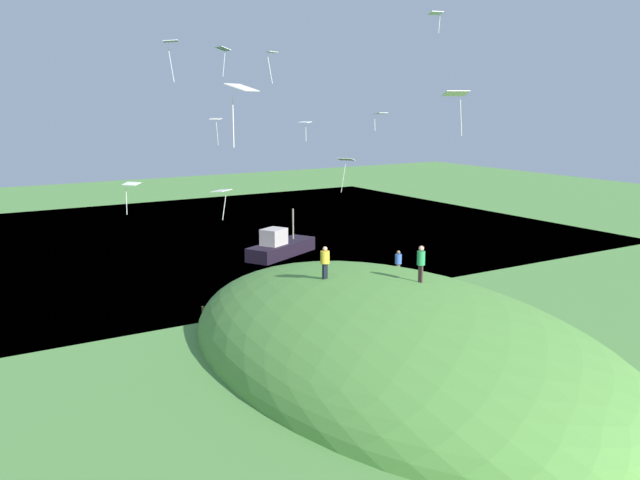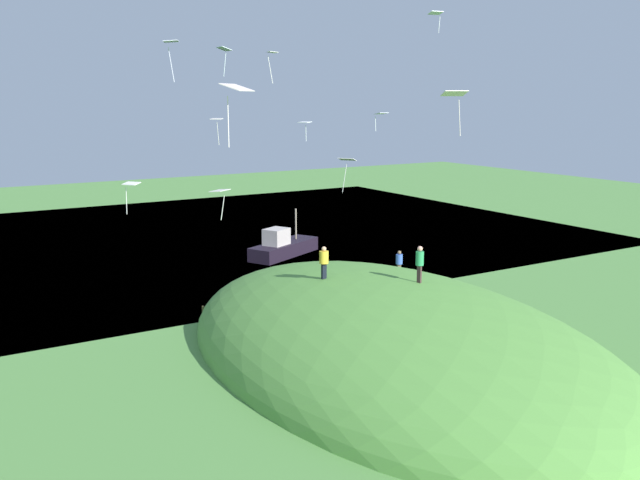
% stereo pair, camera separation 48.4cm
% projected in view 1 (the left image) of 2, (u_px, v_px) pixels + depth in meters
% --- Properties ---
extents(ground_plane, '(160.00, 160.00, 0.00)m').
position_uv_depth(ground_plane, '(309.00, 328.00, 39.49)').
color(ground_plane, '#528A40').
extents(lake_water, '(49.47, 80.00, 0.40)m').
position_uv_depth(lake_water, '(147.00, 244.00, 63.53)').
color(lake_water, '#4C6196').
rests_on(lake_water, ground_plane).
extents(grass_hill, '(29.32, 17.16, 7.93)m').
position_uv_depth(grass_hill, '(392.00, 358.00, 34.88)').
color(grass_hill, '#538F3C').
rests_on(grass_hill, ground_plane).
extents(boat_on_lake, '(5.18, 7.38, 3.73)m').
position_uv_depth(boat_on_lake, '(280.00, 247.00, 57.51)').
color(boat_on_lake, black).
rests_on(boat_on_lake, lake_water).
extents(person_with_child, '(0.48, 0.48, 1.84)m').
position_uv_depth(person_with_child, '(421.00, 259.00, 33.86)').
color(person_with_child, '#412B2A').
rests_on(person_with_child, grass_hill).
extents(person_watching_kites, '(0.52, 0.52, 1.69)m').
position_uv_depth(person_watching_kites, '(325.00, 259.00, 35.27)').
color(person_watching_kites, black).
rests_on(person_watching_kites, grass_hill).
extents(person_on_hilltop, '(0.49, 0.49, 1.65)m').
position_uv_depth(person_on_hilltop, '(398.00, 260.00, 43.83)').
color(person_on_hilltop, brown).
rests_on(person_on_hilltop, grass_hill).
extents(kite_0, '(0.82, 0.82, 1.60)m').
position_uv_depth(kite_0, '(216.00, 121.00, 41.08)').
color(kite_0, silver).
extents(kite_1, '(0.96, 0.66, 1.72)m').
position_uv_depth(kite_1, '(223.00, 50.00, 40.77)').
color(kite_1, white).
extents(kite_2, '(0.81, 0.64, 1.77)m').
position_uv_depth(kite_2, '(272.00, 55.00, 38.81)').
color(kite_2, white).
extents(kite_3, '(1.08, 1.15, 1.46)m').
position_uv_depth(kite_3, '(221.00, 192.00, 32.79)').
color(kite_3, silver).
extents(kite_4, '(1.12, 1.32, 2.07)m').
position_uv_depth(kite_4, '(456.00, 95.00, 31.82)').
color(kite_4, white).
extents(kite_5, '(0.61, 0.77, 1.07)m').
position_uv_depth(kite_5, '(436.00, 14.00, 36.08)').
color(kite_5, white).
extents(kite_6, '(1.35, 1.42, 2.20)m').
position_uv_depth(kite_6, '(241.00, 90.00, 23.90)').
color(kite_6, white).
extents(kite_7, '(1.31, 1.23, 2.28)m').
position_uv_depth(kite_7, '(346.00, 161.00, 45.05)').
color(kite_7, silver).
extents(kite_8, '(1.31, 1.15, 2.14)m').
position_uv_depth(kite_8, '(171.00, 43.00, 36.26)').
color(kite_8, white).
extents(kite_9, '(0.66, 0.84, 1.10)m').
position_uv_depth(kite_9, '(380.00, 114.00, 40.93)').
color(kite_9, white).
extents(kite_10, '(0.81, 0.70, 1.11)m').
position_uv_depth(kite_10, '(305.00, 123.00, 38.40)').
color(kite_10, white).
extents(kite_11, '(1.01, 0.96, 1.69)m').
position_uv_depth(kite_11, '(131.00, 186.00, 35.82)').
color(kite_11, white).
extents(mooring_post, '(0.14, 0.14, 1.02)m').
position_uv_depth(mooring_post, '(203.00, 315.00, 40.15)').
color(mooring_post, brown).
rests_on(mooring_post, ground_plane).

